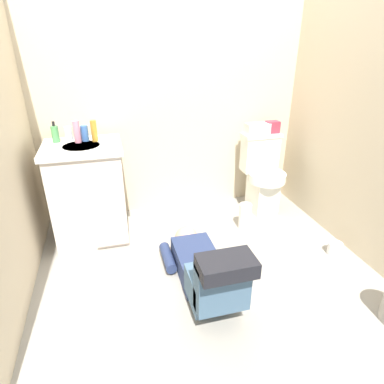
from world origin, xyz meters
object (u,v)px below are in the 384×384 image
(faucet, at_px, (81,134))
(bottle_amber, at_px, (94,131))
(tissue_box, at_px, (258,129))
(bottle_clear, at_px, (69,134))
(toilet_paper_roll, at_px, (335,248))
(toiletry_bag, at_px, (272,127))
(soap_dispenser, at_px, (55,134))
(bottle_blue, at_px, (85,133))
(bottle_pink, at_px, (77,132))
(person_plumber, at_px, (204,269))
(toilet, at_px, (262,174))
(vanity_cabinet, at_px, (89,192))
(paper_towel_roll, at_px, (245,216))

(faucet, distance_m, bottle_amber, 0.13)
(tissue_box, distance_m, bottle_clear, 1.67)
(toilet_paper_roll, bearing_deg, toiletry_bag, 97.80)
(soap_dispenser, height_order, bottle_clear, soap_dispenser)
(soap_dispenser, distance_m, bottle_blue, 0.22)
(tissue_box, xyz_separation_m, toiletry_bag, (0.15, 0.00, 0.01))
(toiletry_bag, distance_m, bottle_pink, 1.75)
(tissue_box, height_order, toilet_paper_roll, tissue_box)
(bottle_clear, xyz_separation_m, bottle_pink, (0.07, -0.08, 0.03))
(person_plumber, xyz_separation_m, bottle_amber, (-0.62, 0.98, 0.73))
(toiletry_bag, bearing_deg, soap_dispenser, -178.41)
(toilet, height_order, bottle_amber, bottle_amber)
(soap_dispenser, height_order, bottle_blue, soap_dispenser)
(toiletry_bag, bearing_deg, bottle_clear, -179.28)
(bottle_pink, bearing_deg, vanity_cabinet, -70.03)
(toilet, distance_m, bottle_blue, 1.67)
(tissue_box, bearing_deg, bottle_pink, -176.25)
(toilet, height_order, person_plumber, toilet)
(toiletry_bag, distance_m, toilet_paper_roll, 1.23)
(tissue_box, relative_size, bottle_blue, 1.77)
(paper_towel_roll, bearing_deg, bottle_pink, 167.16)
(soap_dispenser, relative_size, bottle_clear, 1.51)
(bottle_blue, bearing_deg, tissue_box, 2.71)
(faucet, xyz_separation_m, soap_dispenser, (-0.19, -0.02, 0.02))
(toilet, height_order, bottle_clear, bottle_clear)
(soap_dispenser, bearing_deg, toiletry_bag, 1.59)
(bottle_pink, bearing_deg, bottle_blue, 29.65)
(tissue_box, bearing_deg, bottle_blue, -177.29)
(bottle_clear, relative_size, bottle_pink, 0.64)
(toiletry_bag, bearing_deg, person_plumber, -132.46)
(bottle_blue, xyz_separation_m, paper_towel_roll, (1.28, -0.34, -0.76))
(tissue_box, bearing_deg, soap_dispenser, -178.28)
(toilet_paper_roll, bearing_deg, bottle_blue, 153.91)
(bottle_blue, bearing_deg, person_plumber, -55.57)
(bottle_amber, bearing_deg, toilet, 0.47)
(vanity_cabinet, xyz_separation_m, bottle_pink, (-0.03, 0.07, 0.49))
(faucet, relative_size, bottle_pink, 0.58)
(faucet, bearing_deg, tissue_box, 1.20)
(bottle_clear, bearing_deg, toiletry_bag, 0.72)
(vanity_cabinet, bearing_deg, bottle_clear, 122.06)
(tissue_box, distance_m, toilet_paper_roll, 1.25)
(bottle_pink, xyz_separation_m, toilet_paper_roll, (1.88, -0.86, -0.86))
(toiletry_bag, xyz_separation_m, bottle_blue, (-1.69, -0.07, 0.08))
(soap_dispenser, relative_size, toilet_paper_roll, 1.51)
(toilet, height_order, bottle_pink, bottle_pink)
(bottle_blue, bearing_deg, toiletry_bag, 2.47)
(bottle_blue, distance_m, toilet_paper_roll, 2.19)
(toilet, distance_m, paper_towel_roll, 0.50)
(bottle_amber, xyz_separation_m, toilet_paper_roll, (1.75, -0.86, -0.85))
(vanity_cabinet, distance_m, toiletry_bag, 1.77)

